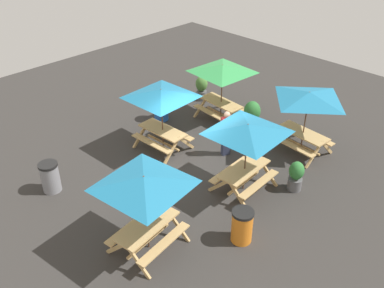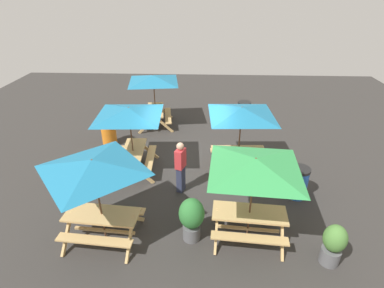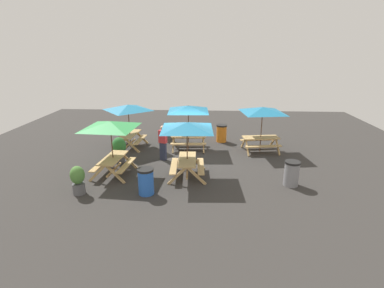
{
  "view_description": "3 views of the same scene",
  "coord_description": "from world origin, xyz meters",
  "px_view_note": "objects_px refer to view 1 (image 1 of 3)",
  "views": [
    {
      "loc": [
        -8.33,
        -8.16,
        8.26
      ],
      "look_at": [
        0.02,
        0.12,
        0.9
      ],
      "focal_mm": 40.0,
      "sensor_mm": 36.0,
      "label": 1
    },
    {
      "loc": [
        8.89,
        0.5,
        5.69
      ],
      "look_at": [
        0.02,
        0.12,
        0.9
      ],
      "focal_mm": 28.0,
      "sensor_mm": 36.0,
      "label": 2
    },
    {
      "loc": [
        -0.66,
        13.05,
        5.08
      ],
      "look_at": [
        0.02,
        0.12,
        0.9
      ],
      "focal_mm": 28.0,
      "sensor_mm": 36.0,
      "label": 3
    }
  ],
  "objects_px": {
    "picnic_table_1": "(247,134)",
    "trash_bin_orange": "(242,226)",
    "picnic_table_0": "(144,187)",
    "potted_plant_2": "(296,176)",
    "trash_bin_blue": "(161,108)",
    "person_standing": "(226,132)",
    "picnic_table_2": "(161,98)",
    "potted_plant_0": "(202,87)",
    "trash_bin_gray": "(50,177)",
    "potted_plant_1": "(252,114)",
    "picnic_table_3": "(222,73)",
    "picnic_table_4": "(308,101)"
  },
  "relations": [
    {
      "from": "potted_plant_1",
      "to": "potted_plant_2",
      "type": "xyz_separation_m",
      "value": [
        -1.95,
        -3.24,
        -0.17
      ]
    },
    {
      "from": "potted_plant_1",
      "to": "trash_bin_gray",
      "type": "bearing_deg",
      "value": 164.18
    },
    {
      "from": "picnic_table_0",
      "to": "trash_bin_gray",
      "type": "bearing_deg",
      "value": 89.88
    },
    {
      "from": "picnic_table_1",
      "to": "potted_plant_2",
      "type": "distance_m",
      "value": 2.16
    },
    {
      "from": "trash_bin_orange",
      "to": "potted_plant_0",
      "type": "relative_size",
      "value": 0.91
    },
    {
      "from": "potted_plant_2",
      "to": "potted_plant_1",
      "type": "bearing_deg",
      "value": 58.9
    },
    {
      "from": "picnic_table_1",
      "to": "trash_bin_gray",
      "type": "bearing_deg",
      "value": 132.59
    },
    {
      "from": "picnic_table_0",
      "to": "picnic_table_1",
      "type": "distance_m",
      "value": 3.7
    },
    {
      "from": "picnic_table_1",
      "to": "trash_bin_blue",
      "type": "bearing_deg",
      "value": 73.99
    },
    {
      "from": "person_standing",
      "to": "potted_plant_1",
      "type": "bearing_deg",
      "value": 33.06
    },
    {
      "from": "picnic_table_4",
      "to": "potted_plant_0",
      "type": "height_order",
      "value": "picnic_table_4"
    },
    {
      "from": "picnic_table_3",
      "to": "person_standing",
      "type": "bearing_deg",
      "value": 139.82
    },
    {
      "from": "trash_bin_gray",
      "to": "picnic_table_1",
      "type": "bearing_deg",
      "value": -44.52
    },
    {
      "from": "picnic_table_2",
      "to": "trash_bin_gray",
      "type": "bearing_deg",
      "value": 78.55
    },
    {
      "from": "picnic_table_2",
      "to": "potted_plant_1",
      "type": "distance_m",
      "value": 3.76
    },
    {
      "from": "trash_bin_gray",
      "to": "potted_plant_1",
      "type": "relative_size",
      "value": 0.82
    },
    {
      "from": "picnic_table_4",
      "to": "trash_bin_gray",
      "type": "xyz_separation_m",
      "value": [
        -7.34,
        4.24,
        -1.49
      ]
    },
    {
      "from": "picnic_table_2",
      "to": "picnic_table_0",
      "type": "bearing_deg",
      "value": 130.9
    },
    {
      "from": "potted_plant_0",
      "to": "person_standing",
      "type": "distance_m",
      "value": 4.44
    },
    {
      "from": "picnic_table_3",
      "to": "trash_bin_blue",
      "type": "xyz_separation_m",
      "value": [
        -1.69,
        1.66,
        -1.49
      ]
    },
    {
      "from": "picnic_table_2",
      "to": "potted_plant_2",
      "type": "xyz_separation_m",
      "value": [
        1.27,
        -4.67,
        -1.48
      ]
    },
    {
      "from": "trash_bin_orange",
      "to": "potted_plant_2",
      "type": "bearing_deg",
      "value": 4.43
    },
    {
      "from": "potted_plant_2",
      "to": "person_standing",
      "type": "height_order",
      "value": "person_standing"
    },
    {
      "from": "picnic_table_3",
      "to": "potted_plant_1",
      "type": "distance_m",
      "value": 1.93
    },
    {
      "from": "trash_bin_blue",
      "to": "potted_plant_2",
      "type": "xyz_separation_m",
      "value": [
        -0.11,
        -6.31,
        0.02
      ]
    },
    {
      "from": "trash_bin_orange",
      "to": "trash_bin_gray",
      "type": "height_order",
      "value": "same"
    },
    {
      "from": "picnic_table_1",
      "to": "trash_bin_orange",
      "type": "relative_size",
      "value": 2.88
    },
    {
      "from": "picnic_table_0",
      "to": "trash_bin_orange",
      "type": "bearing_deg",
      "value": -46.93
    },
    {
      "from": "picnic_table_2",
      "to": "potted_plant_0",
      "type": "bearing_deg",
      "value": -67.84
    },
    {
      "from": "potted_plant_1",
      "to": "potted_plant_2",
      "type": "relative_size",
      "value": 1.2
    },
    {
      "from": "trash_bin_gray",
      "to": "potted_plant_1",
      "type": "xyz_separation_m",
      "value": [
        7.27,
        -2.06,
        0.19
      ]
    },
    {
      "from": "picnic_table_1",
      "to": "picnic_table_4",
      "type": "relative_size",
      "value": 1.21
    },
    {
      "from": "picnic_table_2",
      "to": "picnic_table_4",
      "type": "relative_size",
      "value": 1.21
    },
    {
      "from": "trash_bin_blue",
      "to": "person_standing",
      "type": "relative_size",
      "value": 0.59
    },
    {
      "from": "trash_bin_orange",
      "to": "potted_plant_1",
      "type": "height_order",
      "value": "potted_plant_1"
    },
    {
      "from": "potted_plant_2",
      "to": "picnic_table_2",
      "type": "bearing_deg",
      "value": 105.25
    },
    {
      "from": "picnic_table_2",
      "to": "potted_plant_0",
      "type": "height_order",
      "value": "picnic_table_2"
    },
    {
      "from": "picnic_table_0",
      "to": "picnic_table_1",
      "type": "height_order",
      "value": "same"
    },
    {
      "from": "potted_plant_0",
      "to": "potted_plant_1",
      "type": "bearing_deg",
      "value": -100.64
    },
    {
      "from": "picnic_table_0",
      "to": "potted_plant_2",
      "type": "relative_size",
      "value": 2.81
    },
    {
      "from": "trash_bin_orange",
      "to": "person_standing",
      "type": "height_order",
      "value": "person_standing"
    },
    {
      "from": "potted_plant_0",
      "to": "potted_plant_1",
      "type": "relative_size",
      "value": 0.89
    },
    {
      "from": "potted_plant_0",
      "to": "potted_plant_1",
      "type": "xyz_separation_m",
      "value": [
        -0.6,
        -3.19,
        0.11
      ]
    },
    {
      "from": "trash_bin_blue",
      "to": "picnic_table_4",
      "type": "bearing_deg",
      "value": -70.05
    },
    {
      "from": "trash_bin_blue",
      "to": "picnic_table_1",
      "type": "bearing_deg",
      "value": -103.12
    },
    {
      "from": "picnic_table_2",
      "to": "picnic_table_3",
      "type": "relative_size",
      "value": 1.0
    },
    {
      "from": "potted_plant_1",
      "to": "picnic_table_1",
      "type": "bearing_deg",
      "value": -145.49
    },
    {
      "from": "picnic_table_1",
      "to": "picnic_table_3",
      "type": "relative_size",
      "value": 1.0
    },
    {
      "from": "picnic_table_4",
      "to": "trash_bin_blue",
      "type": "xyz_separation_m",
      "value": [
        -1.91,
        5.25,
        -1.49
      ]
    },
    {
      "from": "picnic_table_4",
      "to": "potted_plant_2",
      "type": "height_order",
      "value": "picnic_table_4"
    }
  ]
}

